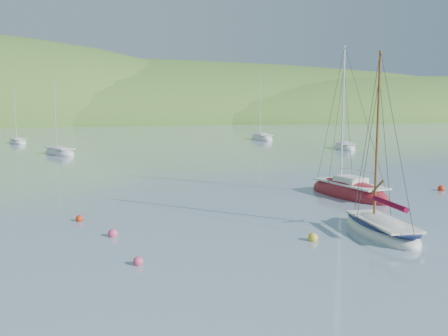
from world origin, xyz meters
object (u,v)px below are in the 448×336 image
object	(u,v)px
sloop_red	(349,193)
distant_sloop_d	(345,148)
distant_sloop_a	(60,153)
distant_sloop_b	(262,138)
distant_sloop_c	(18,142)
daysailer_white	(381,229)

from	to	relation	value
sloop_red	distant_sloop_d	distance (m)	34.59
distant_sloop_d	distant_sloop_a	bearing A→B (deg)	-167.61
sloop_red	distant_sloop_b	bearing A→B (deg)	67.02
distant_sloop_a	distant_sloop_b	bearing A→B (deg)	3.31
distant_sloop_b	distant_sloop_c	distance (m)	37.88
sloop_red	distant_sloop_a	xyz separation A→B (m)	(-18.59, 33.00, -0.04)
sloop_red	distant_sloop_c	world-z (taller)	sloop_red
daysailer_white	distant_sloop_c	distance (m)	64.55
daysailer_white	distant_sloop_a	xyz separation A→B (m)	(-15.12, 41.73, -0.04)
daysailer_white	distant_sloop_c	world-z (taller)	daysailer_white
distant_sloop_a	distant_sloop_d	size ratio (longest dim) A/B	0.98
sloop_red	distant_sloop_b	world-z (taller)	distant_sloop_b
distant_sloop_a	distant_sloop_d	xyz separation A→B (m)	(35.62, -2.89, 0.00)
sloop_red	distant_sloop_a	size ratio (longest dim) A/B	1.12
distant_sloop_a	sloop_red	bearing A→B (deg)	-84.67
distant_sloop_c	distant_sloop_d	size ratio (longest dim) A/B	0.94
distant_sloop_b	distant_sloop_d	bearing A→B (deg)	-72.49
distant_sloop_b	daysailer_white	bearing A→B (deg)	-100.94
daysailer_white	sloop_red	bearing A→B (deg)	74.54
distant_sloop_b	distant_sloop_c	bearing A→B (deg)	-179.76
sloop_red	distant_sloop_a	world-z (taller)	sloop_red
distant_sloop_c	distant_sloop_d	world-z (taller)	distant_sloop_d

